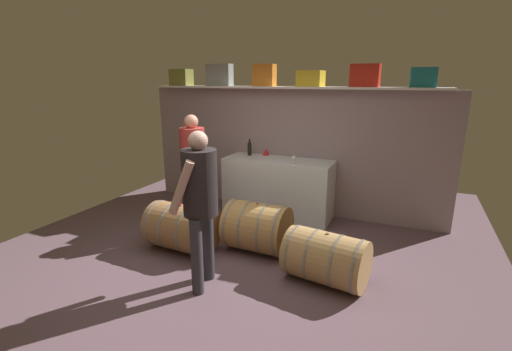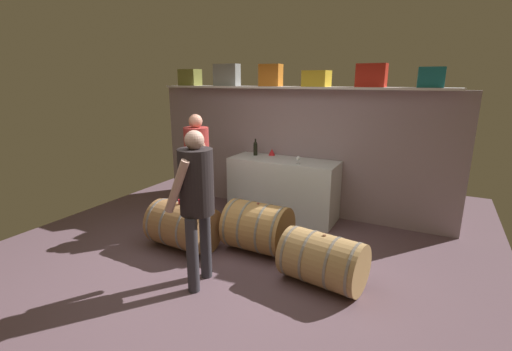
{
  "view_description": "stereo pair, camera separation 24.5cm",
  "coord_description": "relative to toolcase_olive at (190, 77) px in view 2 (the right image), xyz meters",
  "views": [
    {
      "loc": [
        1.86,
        -3.19,
        2.15
      ],
      "look_at": [
        0.19,
        0.6,
        1.04
      ],
      "focal_mm": 25.01,
      "sensor_mm": 36.0,
      "label": 1
    },
    {
      "loc": [
        2.08,
        -3.09,
        2.15
      ],
      "look_at": [
        0.19,
        0.6,
        1.04
      ],
      "focal_mm": 25.01,
      "sensor_mm": 36.0,
      "label": 2
    }
  ],
  "objects": [
    {
      "name": "ground_plane",
      "position": [
        1.94,
        -1.6,
        -2.2
      ],
      "size": [
        6.23,
        7.86,
        0.02
      ],
      "primitive_type": "cube",
      "color": "#624A54"
    },
    {
      "name": "back_wall_panel",
      "position": [
        1.94,
        0.15,
        -1.18
      ],
      "size": [
        5.03,
        0.1,
        2.02
      ],
      "primitive_type": "cube",
      "color": "gray",
      "rests_on": "ground"
    },
    {
      "name": "high_shelf_board",
      "position": [
        1.94,
        0.0,
        -0.15
      ],
      "size": [
        4.63,
        0.4,
        0.03
      ],
      "primitive_type": "cube",
      "color": "silver",
      "rests_on": "back_wall_panel"
    },
    {
      "name": "toolcase_olive",
      "position": [
        0.0,
        0.0,
        0.0
      ],
      "size": [
        0.35,
        0.25,
        0.28
      ],
      "primitive_type": "cube",
      "rotation": [
        0.0,
        0.0,
        -0.01
      ],
      "color": "olive",
      "rests_on": "high_shelf_board"
    },
    {
      "name": "toolcase_grey",
      "position": [
        0.76,
        0.0,
        0.04
      ],
      "size": [
        0.43,
        0.18,
        0.35
      ],
      "primitive_type": "cube",
      "rotation": [
        0.0,
        0.0,
        0.01
      ],
      "color": "gray",
      "rests_on": "high_shelf_board"
    },
    {
      "name": "toolcase_orange",
      "position": [
        1.57,
        0.0,
        0.03
      ],
      "size": [
        0.34,
        0.25,
        0.34
      ],
      "primitive_type": "cube",
      "rotation": [
        0.0,
        0.0,
        0.06
      ],
      "color": "orange",
      "rests_on": "high_shelf_board"
    },
    {
      "name": "toolcase_yellow",
      "position": [
        2.32,
        0.0,
        -0.02
      ],
      "size": [
        0.39,
        0.3,
        0.23
      ],
      "primitive_type": "cube",
      "rotation": [
        0.0,
        0.0,
        -0.07
      ],
      "color": "yellow",
      "rests_on": "high_shelf_board"
    },
    {
      "name": "toolcase_red",
      "position": [
        3.1,
        0.0,
        0.02
      ],
      "size": [
        0.41,
        0.22,
        0.32
      ],
      "primitive_type": "cube",
      "rotation": [
        0.0,
        0.0,
        -0.06
      ],
      "color": "red",
      "rests_on": "high_shelf_board"
    },
    {
      "name": "toolcase_teal",
      "position": [
        3.85,
        0.0,
        -0.01
      ],
      "size": [
        0.34,
        0.32,
        0.26
      ],
      "primitive_type": "cube",
      "rotation": [
        0.0,
        0.0,
        0.07
      ],
      "color": "#1C727D",
      "rests_on": "high_shelf_board"
    },
    {
      "name": "work_cabinet",
      "position": [
        1.91,
        -0.23,
        -1.72
      ],
      "size": [
        1.71,
        0.63,
        0.94
      ],
      "primitive_type": "cube",
      "color": "white",
      "rests_on": "ground"
    },
    {
      "name": "wine_bottle_dark",
      "position": [
        1.36,
        -0.12,
        -1.13
      ],
      "size": [
        0.07,
        0.07,
        0.27
      ],
      "color": "black",
      "rests_on": "work_cabinet"
    },
    {
      "name": "wine_glass",
      "position": [
        2.22,
        -0.41,
        -1.17
      ],
      "size": [
        0.07,
        0.07,
        0.12
      ],
      "color": "white",
      "rests_on": "work_cabinet"
    },
    {
      "name": "red_funnel",
      "position": [
        1.6,
        0.0,
        -1.2
      ],
      "size": [
        0.11,
        0.11,
        0.11
      ],
      "primitive_type": "cone",
      "color": "red",
      "rests_on": "work_cabinet"
    },
    {
      "name": "wine_barrel_near",
      "position": [
        1.19,
        -1.85,
        -1.89
      ],
      "size": [
        0.89,
        0.64,
        0.61
      ],
      "rotation": [
        0.0,
        0.0,
        -0.05
      ],
      "color": "olive",
      "rests_on": "ground"
    },
    {
      "name": "wine_barrel_far",
      "position": [
        3.08,
        -1.87,
        -1.9
      ],
      "size": [
        0.93,
        0.68,
        0.58
      ],
      "rotation": [
        0.0,
        0.0,
        -0.15
      ],
      "color": "#AA824F",
      "rests_on": "ground"
    },
    {
      "name": "wine_barrel_flank",
      "position": [
        2.1,
        -1.48,
        -1.87
      ],
      "size": [
        0.79,
        0.66,
        0.65
      ],
      "rotation": [
        0.0,
        0.0,
        -0.02
      ],
      "color": "#AA7D47",
      "rests_on": "ground"
    },
    {
      "name": "tasting_cup",
      "position": [
        1.17,
        -1.85,
        -1.56
      ],
      "size": [
        0.06,
        0.06,
        0.06
      ],
      "primitive_type": "cylinder",
      "color": "red",
      "rests_on": "wine_barrel_near"
    },
    {
      "name": "winemaker_pouring",
      "position": [
        1.89,
        -2.47,
        -1.16
      ],
      "size": [
        0.4,
        0.52,
        1.68
      ],
      "rotation": [
        0.0,
        0.0,
        1.73
      ],
      "color": "#323036",
      "rests_on": "ground"
    },
    {
      "name": "visitor_tasting",
      "position": [
        0.95,
        -1.16,
        -1.16
      ],
      "size": [
        0.5,
        0.53,
        1.68
      ],
      "rotation": [
        0.0,
        0.0,
        -0.92
      ],
      "color": "#322C38",
      "rests_on": "ground"
    }
  ]
}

